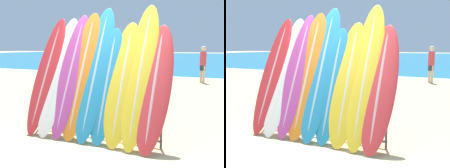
% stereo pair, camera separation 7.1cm
% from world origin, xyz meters
% --- Properties ---
extents(ground_plane, '(160.00, 160.00, 0.00)m').
position_xyz_m(ground_plane, '(0.00, 0.00, 0.00)').
color(ground_plane, tan).
extents(ocean_water, '(120.00, 60.00, 0.01)m').
position_xyz_m(ocean_water, '(0.00, 39.99, 0.00)').
color(ocean_water, teal).
rests_on(ocean_water, ground_plane).
extents(surfboard_rack, '(2.55, 0.04, 0.87)m').
position_xyz_m(surfboard_rack, '(-0.11, 0.39, 0.47)').
color(surfboard_rack, '#47474C').
rests_on(surfboard_rack, ground_plane).
extents(surfboard_slot_0, '(0.51, 1.18, 2.26)m').
position_xyz_m(surfboard_slot_0, '(-1.22, 0.50, 1.13)').
color(surfboard_slot_0, red).
rests_on(surfboard_slot_0, ground_plane).
extents(surfboard_slot_1, '(0.57, 1.21, 2.25)m').
position_xyz_m(surfboard_slot_1, '(-0.93, 0.51, 1.13)').
color(surfboard_slot_1, silver).
rests_on(surfboard_slot_1, ground_plane).
extents(surfboard_slot_2, '(0.50, 1.15, 2.30)m').
position_xyz_m(surfboard_slot_2, '(-0.65, 0.50, 1.15)').
color(surfboard_slot_2, '#B23D8E').
rests_on(surfboard_slot_2, ground_plane).
extents(surfboard_slot_3, '(0.57, 1.10, 2.33)m').
position_xyz_m(surfboard_slot_3, '(-0.40, 0.50, 1.16)').
color(surfboard_slot_3, orange).
rests_on(surfboard_slot_3, ground_plane).
extents(surfboard_slot_4, '(0.56, 1.18, 2.42)m').
position_xyz_m(surfboard_slot_4, '(-0.13, 0.53, 1.21)').
color(surfboard_slot_4, teal).
rests_on(surfboard_slot_4, ground_plane).
extents(surfboard_slot_5, '(0.52, 0.90, 2.00)m').
position_xyz_m(surfboard_slot_5, '(0.15, 0.43, 1.00)').
color(surfboard_slot_5, teal).
rests_on(surfboard_slot_5, ground_plane).
extents(surfboard_slot_6, '(0.57, 1.00, 2.10)m').
position_xyz_m(surfboard_slot_6, '(0.44, 0.45, 1.05)').
color(surfboard_slot_6, yellow).
rests_on(surfboard_slot_6, ground_plane).
extents(surfboard_slot_7, '(0.53, 1.22, 2.42)m').
position_xyz_m(surfboard_slot_7, '(0.73, 0.52, 1.21)').
color(surfboard_slot_7, yellow).
rests_on(surfboard_slot_7, ground_plane).
extents(surfboard_slot_8, '(0.55, 1.06, 2.05)m').
position_xyz_m(surfboard_slot_8, '(1.01, 0.44, 1.02)').
color(surfboard_slot_8, red).
rests_on(surfboard_slot_8, ground_plane).
extents(person_near_water, '(0.27, 0.27, 1.60)m').
position_xyz_m(person_near_water, '(-0.02, 4.00, 0.87)').
color(person_near_water, beige).
rests_on(person_near_water, ground_plane).
extents(person_mid_beach, '(0.29, 0.28, 1.69)m').
position_xyz_m(person_mid_beach, '(0.83, 9.08, 0.92)').
color(person_mid_beach, beige).
rests_on(person_mid_beach, ground_plane).
extents(person_far_left, '(0.20, 0.26, 1.52)m').
position_xyz_m(person_far_left, '(-2.30, 2.71, 0.83)').
color(person_far_left, beige).
rests_on(person_far_left, ground_plane).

